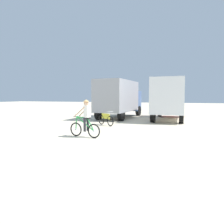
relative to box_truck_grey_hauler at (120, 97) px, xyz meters
The scene contains 5 objects.
ground_plane 11.53m from the box_truck_grey_hauler, 78.25° to the right, with size 120.00×120.00×0.00m, color beige.
box_truck_grey_hauler is the anchor object (origin of this frame).
box_truck_avon_van 4.40m from the box_truck_grey_hauler, ahead, with size 2.53×6.80×3.35m.
cyclist_orange_shirt 9.40m from the box_truck_grey_hauler, 82.04° to the right, with size 1.72×0.53×1.82m.
bicycle_spare 5.30m from the box_truck_grey_hauler, 82.63° to the right, with size 1.49×0.99×0.97m.
Camera 1 is at (3.56, -6.97, 1.96)m, focal length 33.30 mm.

